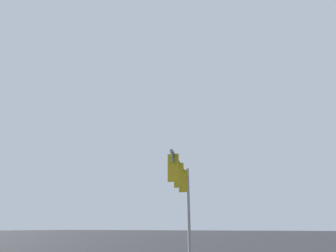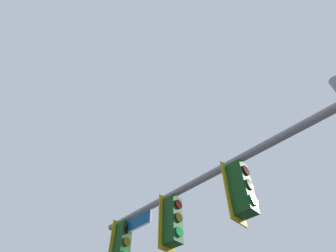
% 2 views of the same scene
% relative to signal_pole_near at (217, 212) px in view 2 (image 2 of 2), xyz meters
% --- Properties ---
extents(signal_pole_near, '(6.72, 1.83, 5.73)m').
position_rel_signal_pole_near_xyz_m(signal_pole_near, '(0.00, 0.00, 0.00)').
color(signal_pole_near, gray).
rests_on(signal_pole_near, ground_plane).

